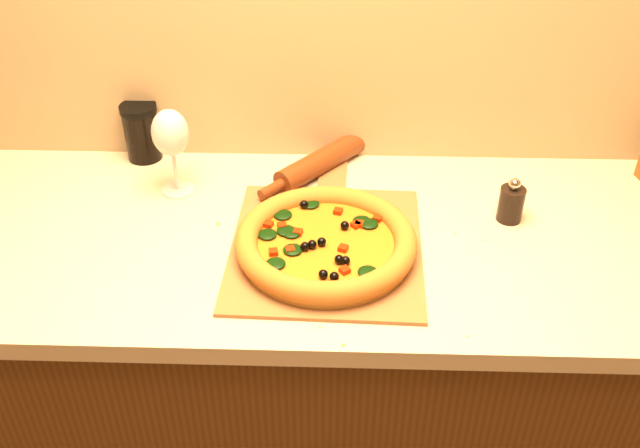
{
  "coord_description": "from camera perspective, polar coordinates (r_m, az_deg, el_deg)",
  "views": [
    {
      "loc": [
        0.05,
        0.22,
        1.79
      ],
      "look_at": [
        0.01,
        1.38,
        0.96
      ],
      "focal_mm": 40.0,
      "sensor_mm": 36.0,
      "label": 1
    }
  ],
  "objects": [
    {
      "name": "dark_jar",
      "position": [
        1.78,
        -14.08,
        7.18
      ],
      "size": [
        0.09,
        0.09,
        0.14
      ],
      "color": "black",
      "rests_on": "countertop"
    },
    {
      "name": "wine_glass",
      "position": [
        1.59,
        -11.87,
        6.98
      ],
      "size": [
        0.08,
        0.08,
        0.2
      ],
      "color": "silver",
      "rests_on": "countertop"
    },
    {
      "name": "pepper_grinder",
      "position": [
        1.57,
        15.05,
        1.64
      ],
      "size": [
        0.05,
        0.05,
        0.1
      ],
      "color": "black",
      "rests_on": "countertop"
    },
    {
      "name": "countertop",
      "position": [
        1.51,
        -0.44,
        -1.34
      ],
      "size": [
        2.84,
        0.68,
        0.04
      ],
      "primitive_type": "cube",
      "color": "#BDAF93",
      "rests_on": "cabinet"
    },
    {
      "name": "rolling_pin",
      "position": [
        1.69,
        0.33,
        5.17
      ],
      "size": [
        0.29,
        0.33,
        0.06
      ],
      "rotation": [
        0.0,
        0.0,
        0.86
      ],
      "color": "#5F2A10",
      "rests_on": "countertop"
    },
    {
      "name": "pizza",
      "position": [
        1.42,
        0.48,
        -1.49
      ],
      "size": [
        0.36,
        0.36,
        0.05
      ],
      "color": "#A96E2A",
      "rests_on": "pizza_peel"
    },
    {
      "name": "pizza_peel",
      "position": [
        1.47,
        0.53,
        -1.47
      ],
      "size": [
        0.4,
        0.59,
        0.01
      ],
      "rotation": [
        0.0,
        0.0,
        -0.03
      ],
      "color": "brown",
      "rests_on": "countertop"
    },
    {
      "name": "cabinet",
      "position": [
        1.82,
        -0.37,
        -12.71
      ],
      "size": [
        2.8,
        0.65,
        0.86
      ],
      "primitive_type": "cube",
      "color": "#4E2A10",
      "rests_on": "ground"
    }
  ]
}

